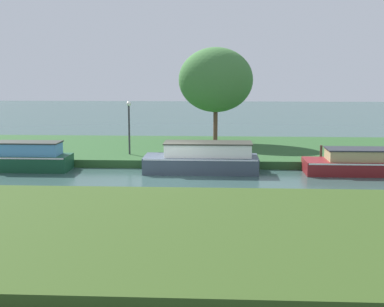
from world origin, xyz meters
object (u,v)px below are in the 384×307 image
slate_cruiser (203,159)px  mooring_post_near (321,152)px  maroon_narrowboat (358,163)px  lamp_post (129,121)px  willow_tree_left (216,80)px  forest_barge (27,158)px

slate_cruiser → mooring_post_near: bearing=15.0°
maroon_narrowboat → mooring_post_near: 2.15m
maroon_narrowboat → mooring_post_near: bearing=132.2°
lamp_post → mooring_post_near: size_ratio=3.88×
willow_tree_left → lamp_post: 7.13m
lamp_post → slate_cruiser: bearing=-34.3°
maroon_narrowboat → slate_cruiser: 7.33m
forest_barge → willow_tree_left: size_ratio=0.73×
forest_barge → slate_cruiser: 8.64m
mooring_post_near → lamp_post: bearing=173.2°
willow_tree_left → mooring_post_near: 8.97m
forest_barge → maroon_narrowboat: size_ratio=0.92×
slate_cruiser → mooring_post_near: 6.10m
maroon_narrowboat → lamp_post: lamp_post is taller
maroon_narrowboat → slate_cruiser: (-7.33, 0.00, 0.11)m
slate_cruiser → willow_tree_left: bearing=86.3°
mooring_post_near → maroon_narrowboat: bearing=-47.8°
maroon_narrowboat → mooring_post_near: size_ratio=6.45×
lamp_post → mooring_post_near: bearing=-6.8°
maroon_narrowboat → willow_tree_left: willow_tree_left is taller
forest_barge → mooring_post_near: forest_barge is taller
forest_barge → slate_cruiser: (8.64, 0.00, 0.03)m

